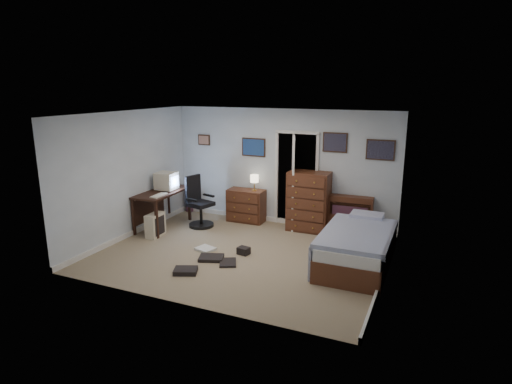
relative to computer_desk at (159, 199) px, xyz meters
The scene contains 15 objects.
floor 2.47m from the computer_desk, 16.47° to the right, with size 5.00×4.00×0.02m, color gray.
computer_desk is the anchor object (origin of this frame).
crt_monitor 0.43m from the computer_desk, 52.78° to the left, with size 0.43×0.40×0.38m.
keyboard 0.48m from the computer_desk, 51.56° to the right, with size 0.16×0.42×0.03m, color beige.
pc_tower 0.72m from the computer_desk, 61.50° to the right, with size 0.24×0.45×0.48m.
office_chair 0.87m from the computer_desk, 27.00° to the left, with size 0.65×0.65×1.10m.
media_stack 1.27m from the computer_desk, 91.17° to the left, with size 0.14×0.14×0.70m, color maroon.
low_dresser 1.92m from the computer_desk, 35.23° to the left, with size 0.82×0.41×0.73m, color #562E1B.
table_lamp 2.10m from the computer_desk, 32.03° to the left, with size 0.18×0.18×0.35m.
doorway 3.11m from the computer_desk, 31.09° to the left, with size 0.96×1.12×2.05m.
tall_dresser 3.19m from the computer_desk, 19.65° to the left, with size 0.85×0.50×1.25m, color #562E1B.
headboard_bookcase 4.04m from the computer_desk, 17.09° to the left, with size 0.89×0.26×0.79m.
bed 4.30m from the computer_desk, ahead, with size 1.14×2.10×0.69m.
wall_posters 3.34m from the computer_desk, 24.40° to the left, with size 4.38×0.04×0.60m.
floor_clutter 2.36m from the computer_desk, 31.64° to the right, with size 1.07×1.40×0.13m.
Camera 1 is at (3.14, -6.54, 2.97)m, focal length 30.00 mm.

